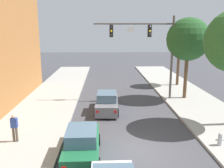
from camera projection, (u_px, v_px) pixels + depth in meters
ground_plane at (134, 151)px, 12.94m from camera, size 120.00×120.00×0.00m
sidewalk_left at (12, 152)px, 12.69m from camera, size 5.00×60.00×0.15m
traffic_signal_mast at (150, 42)px, 21.38m from camera, size 7.16×0.38×7.50m
car_lead_grey at (107, 103)px, 19.20m from camera, size 1.97×4.30×1.60m
car_following_green at (82, 144)px, 12.21m from camera, size 1.88×4.26×1.60m
pedestrian_sidewalk_left_walker at (14, 126)px, 13.60m from camera, size 0.36×0.22×1.64m
fire_hydrant at (220, 139)px, 13.26m from camera, size 0.48×0.24×0.72m
street_tree_second at (188, 40)px, 21.58m from camera, size 3.87×3.87×7.39m
street_tree_third at (179, 44)px, 27.14m from camera, size 2.82×2.82×6.21m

